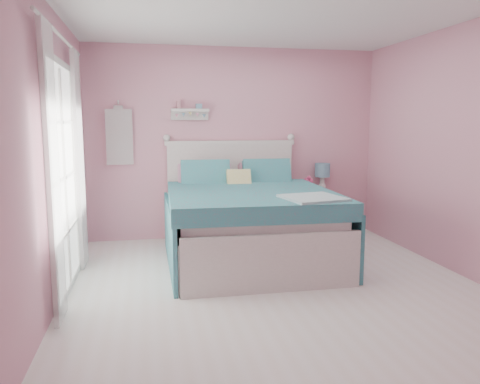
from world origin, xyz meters
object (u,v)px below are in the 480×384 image
object	(u,v)px
nightstand	(316,214)
table_lamp	(322,172)
bed	(247,222)
teacup	(315,193)
vase	(309,189)

from	to	relation	value
nightstand	table_lamp	size ratio (longest dim) A/B	1.39
bed	nightstand	bearing A→B (deg)	39.57
bed	table_lamp	xyz separation A→B (m)	(1.32, 1.04, 0.45)
nightstand	table_lamp	world-z (taller)	table_lamp
nightstand	teacup	xyz separation A→B (m)	(-0.09, -0.16, 0.33)
bed	vase	world-z (taller)	bed
nightstand	table_lamp	xyz separation A→B (m)	(0.11, 0.10, 0.59)
nightstand	vase	distance (m)	0.39
table_lamp	teacup	world-z (taller)	table_lamp
teacup	table_lamp	bearing A→B (deg)	51.64
vase	teacup	xyz separation A→B (m)	(0.04, -0.14, -0.04)
table_lamp	nightstand	bearing A→B (deg)	-138.43
table_lamp	vase	distance (m)	0.34
teacup	bed	bearing A→B (deg)	-145.11
vase	teacup	world-z (taller)	vase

